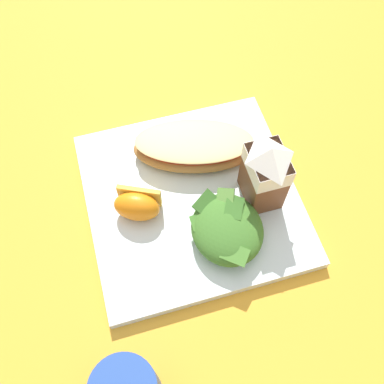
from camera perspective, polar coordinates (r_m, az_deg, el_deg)
ground at (r=0.60m, az=0.00°, el=-1.18°), size 3.00×3.00×0.00m
white_plate at (r=0.60m, az=0.00°, el=-0.83°), size 0.28×0.28×0.02m
cheesy_pizza_bread at (r=0.61m, az=0.29°, el=5.97°), size 0.12×0.19×0.04m
green_salad_pile at (r=0.55m, az=4.61°, el=-4.81°), size 0.11×0.09×0.05m
milk_carton at (r=0.55m, az=9.62°, el=2.67°), size 0.06×0.04×0.11m
orange_wedge_front at (r=0.56m, az=-7.20°, el=-1.72°), size 0.06×0.07×0.04m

